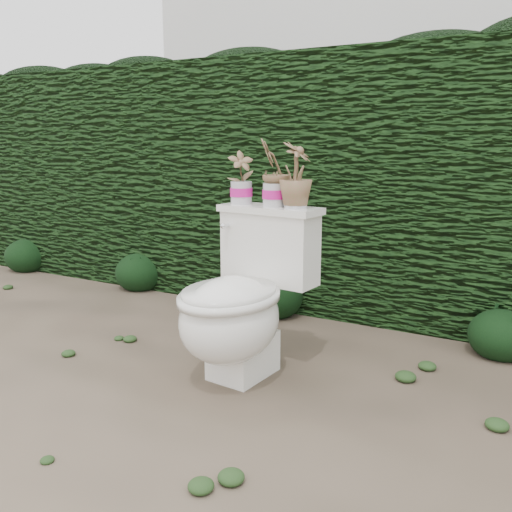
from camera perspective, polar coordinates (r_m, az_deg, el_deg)
The scene contains 11 objects.
ground at distance 2.60m, azimuth -7.06°, elevation -12.58°, with size 60.00×60.00×0.00m, color #766551.
hedge at distance 3.79m, azimuth 7.01°, elevation 7.68°, with size 8.00×1.00×1.60m, color #1B3D14.
house_wall at distance 8.00m, azimuth 24.00°, elevation 17.59°, with size 8.00×3.50×4.00m, color silver.
toilet at distance 2.47m, azimuth -1.65°, elevation -5.00°, with size 0.52×0.72×0.78m.
potted_plant_left at distance 2.66m, azimuth -1.57°, elevation 8.11°, with size 0.13×0.09×0.24m, color #287C26.
potted_plant_center at distance 2.55m, azimuth 1.91°, elevation 8.60°, with size 0.17×0.13×0.30m, color #287C26.
potted_plant_right at distance 2.49m, azimuth 4.23°, elevation 8.29°, with size 0.16×0.16×0.28m, color #287C26.
liriope_clump_0 at distance 5.01m, azimuth -22.93°, elevation 0.33°, with size 0.37×0.37×0.30m, color black.
liriope_clump_1 at distance 4.13m, azimuth -12.10°, elevation -1.30°, with size 0.37×0.37×0.30m, color black.
liriope_clump_2 at distance 3.42m, azimuth 1.85°, elevation -3.77°, with size 0.37×0.37×0.30m, color black.
liriope_clump_3 at distance 3.06m, azimuth 24.49°, elevation -7.11°, with size 0.33×0.33×0.27m, color black.
Camera 1 is at (1.40, -1.91, 1.08)m, focal length 38.00 mm.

